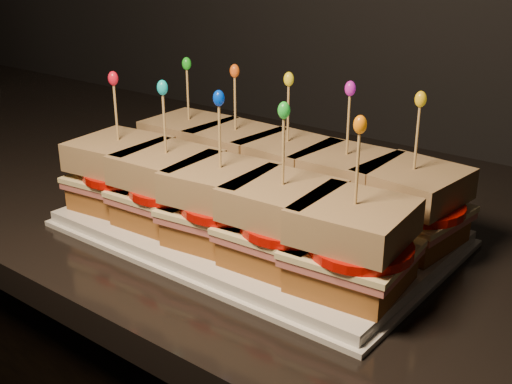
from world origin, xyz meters
The scene contains 73 objects.
granite_slab centered at (-0.02, 1.67, 0.87)m, with size 2.62×0.68×0.04m, color black.
platter centered at (0.25, 1.56, 0.89)m, with size 0.43×0.27×0.02m, color white.
platter_rim centered at (0.25, 1.56, 0.89)m, with size 0.44×0.28×0.01m, color white.
sandwich_0_bread_bot centered at (0.09, 1.62, 0.92)m, with size 0.10×0.10×0.03m, color brown.
sandwich_0_ham centered at (0.09, 1.62, 0.93)m, with size 0.11×0.10×0.01m, color #C55F56.
sandwich_0_cheese centered at (0.09, 1.62, 0.94)m, with size 0.11×0.10×0.01m, color #F3E4A3.
sandwich_0_tomato centered at (0.10, 1.61, 0.95)m, with size 0.10×0.10×0.01m, color #C70C03.
sandwich_0_bread_top centered at (0.09, 1.62, 0.97)m, with size 0.10×0.10×0.03m, color #623512.
sandwich_0_pick centered at (0.09, 1.62, 1.02)m, with size 0.00×0.00×0.09m, color tan.
sandwich_0_frill centered at (0.09, 1.62, 1.06)m, with size 0.01×0.01×0.02m, color green.
sandwich_1_bread_bot centered at (0.17, 1.62, 0.92)m, with size 0.10×0.10×0.03m, color brown.
sandwich_1_ham centered at (0.17, 1.62, 0.93)m, with size 0.11×0.10×0.01m, color #C55F56.
sandwich_1_cheese centered at (0.17, 1.62, 0.94)m, with size 0.11×0.10×0.01m, color #F3E4A3.
sandwich_1_tomato centered at (0.18, 1.61, 0.95)m, with size 0.10×0.10×0.01m, color #C70C03.
sandwich_1_bread_top centered at (0.17, 1.62, 0.97)m, with size 0.10×0.10×0.03m, color #623512.
sandwich_1_pick centered at (0.17, 1.62, 1.02)m, with size 0.00×0.00×0.09m, color tan.
sandwich_1_frill centered at (0.17, 1.62, 1.06)m, with size 0.01×0.01×0.02m, color #E65715.
sandwich_2_bread_bot centered at (0.25, 1.62, 0.92)m, with size 0.10×0.10×0.03m, color brown.
sandwich_2_ham centered at (0.25, 1.62, 0.93)m, with size 0.11×0.10×0.01m, color #C55F56.
sandwich_2_cheese centered at (0.25, 1.62, 0.94)m, with size 0.11×0.10×0.01m, color #F3E4A3.
sandwich_2_tomato centered at (0.26, 1.61, 0.95)m, with size 0.10×0.10×0.01m, color #C70C03.
sandwich_2_bread_top centered at (0.25, 1.62, 0.97)m, with size 0.10×0.10×0.03m, color #623512.
sandwich_2_pick centered at (0.25, 1.62, 1.02)m, with size 0.00×0.00×0.09m, color tan.
sandwich_2_frill centered at (0.25, 1.62, 1.06)m, with size 0.01×0.01×0.02m, color yellow.
sandwich_3_bread_bot centered at (0.33, 1.62, 0.92)m, with size 0.10×0.10×0.03m, color brown.
sandwich_3_ham centered at (0.33, 1.62, 0.93)m, with size 0.11×0.10×0.01m, color #C55F56.
sandwich_3_cheese centered at (0.33, 1.62, 0.94)m, with size 0.11×0.10×0.01m, color #F3E4A3.
sandwich_3_tomato centered at (0.34, 1.61, 0.95)m, with size 0.10×0.10×0.01m, color #C70C03.
sandwich_3_bread_top centered at (0.33, 1.62, 0.97)m, with size 0.10×0.10×0.03m, color #623512.
sandwich_3_pick centered at (0.33, 1.62, 1.02)m, with size 0.00×0.00×0.09m, color tan.
sandwich_3_frill centered at (0.33, 1.62, 1.06)m, with size 0.01×0.01×0.02m, color #C81BBA.
sandwich_4_bread_bot centered at (0.41, 1.62, 0.92)m, with size 0.10×0.10×0.03m, color brown.
sandwich_4_ham centered at (0.41, 1.62, 0.93)m, with size 0.11×0.10×0.01m, color #C55F56.
sandwich_4_cheese centered at (0.41, 1.62, 0.94)m, with size 0.11×0.10×0.01m, color #F3E4A3.
sandwich_4_tomato centered at (0.43, 1.61, 0.95)m, with size 0.10×0.10×0.01m, color #C70C03.
sandwich_4_bread_top centered at (0.41, 1.62, 0.97)m, with size 0.10×0.10×0.03m, color #623512.
sandwich_4_pick centered at (0.41, 1.62, 1.02)m, with size 0.00×0.00×0.09m, color tan.
sandwich_4_frill centered at (0.41, 1.62, 1.06)m, with size 0.01×0.01×0.02m, color yellow.
sandwich_5_bread_bot centered at (0.09, 1.50, 0.92)m, with size 0.10×0.10×0.03m, color brown.
sandwich_5_ham centered at (0.09, 1.50, 0.93)m, with size 0.11×0.10×0.01m, color #C55F56.
sandwich_5_cheese centered at (0.09, 1.50, 0.94)m, with size 0.11×0.10×0.01m, color #F3E4A3.
sandwich_5_tomato centered at (0.10, 1.49, 0.95)m, with size 0.10×0.10×0.01m, color #C70C03.
sandwich_5_bread_top centered at (0.09, 1.50, 0.97)m, with size 0.10×0.10×0.03m, color #623512.
sandwich_5_pick centered at (0.09, 1.50, 1.02)m, with size 0.00×0.00×0.09m, color tan.
sandwich_5_frill centered at (0.09, 1.50, 1.06)m, with size 0.01×0.01×0.02m, color red.
sandwich_6_bread_bot centered at (0.17, 1.50, 0.92)m, with size 0.10×0.10×0.03m, color brown.
sandwich_6_ham centered at (0.17, 1.50, 0.93)m, with size 0.11×0.10×0.01m, color #C55F56.
sandwich_6_cheese centered at (0.17, 1.50, 0.94)m, with size 0.11×0.10×0.01m, color #F3E4A3.
sandwich_6_tomato centered at (0.18, 1.49, 0.95)m, with size 0.10×0.10×0.01m, color #C70C03.
sandwich_6_bread_top centered at (0.17, 1.50, 0.97)m, with size 0.10×0.10×0.03m, color #623512.
sandwich_6_pick centered at (0.17, 1.50, 1.02)m, with size 0.00×0.00×0.09m, color tan.
sandwich_6_frill centered at (0.17, 1.50, 1.06)m, with size 0.01×0.01×0.02m, color #11C0C5.
sandwich_7_bread_bot centered at (0.25, 1.50, 0.92)m, with size 0.10×0.10×0.03m, color brown.
sandwich_7_ham centered at (0.25, 1.50, 0.93)m, with size 0.11×0.10×0.01m, color #C55F56.
sandwich_7_cheese centered at (0.25, 1.50, 0.94)m, with size 0.11×0.10×0.01m, color #F3E4A3.
sandwich_7_tomato centered at (0.26, 1.49, 0.95)m, with size 0.10×0.10×0.01m, color #C70C03.
sandwich_7_bread_top centered at (0.25, 1.50, 0.97)m, with size 0.10×0.10×0.03m, color #623512.
sandwich_7_pick centered at (0.25, 1.50, 1.02)m, with size 0.00×0.00×0.09m, color tan.
sandwich_7_frill centered at (0.25, 1.50, 1.06)m, with size 0.01×0.01×0.02m, color #0236E3.
sandwich_8_bread_bot centered at (0.33, 1.50, 0.92)m, with size 0.10×0.10×0.03m, color brown.
sandwich_8_ham centered at (0.33, 1.50, 0.93)m, with size 0.11×0.10×0.01m, color #C55F56.
sandwich_8_cheese centered at (0.33, 1.50, 0.94)m, with size 0.11×0.10×0.01m, color #F3E4A3.
sandwich_8_tomato centered at (0.34, 1.49, 0.95)m, with size 0.10×0.10×0.01m, color #C70C03.
sandwich_8_bread_top centered at (0.33, 1.50, 0.97)m, with size 0.10×0.10×0.03m, color #623512.
sandwich_8_pick centered at (0.33, 1.50, 1.02)m, with size 0.00×0.00×0.09m, color tan.
sandwich_8_frill centered at (0.33, 1.50, 1.06)m, with size 0.01×0.01×0.02m, color green.
sandwich_9_bread_bot centered at (0.41, 1.50, 0.92)m, with size 0.10×0.10×0.03m, color brown.
sandwich_9_ham centered at (0.41, 1.50, 0.93)m, with size 0.11×0.10×0.01m, color #C55F56.
sandwich_9_cheese centered at (0.41, 1.50, 0.94)m, with size 0.11×0.10×0.01m, color #F3E4A3.
sandwich_9_tomato centered at (0.43, 1.49, 0.95)m, with size 0.10×0.10×0.01m, color #C70C03.
sandwich_9_bread_top centered at (0.41, 1.50, 0.97)m, with size 0.10×0.10×0.03m, color #623512.
sandwich_9_pick centered at (0.41, 1.50, 1.02)m, with size 0.00×0.00×0.09m, color tan.
sandwich_9_frill centered at (0.41, 1.50, 1.06)m, with size 0.01×0.01×0.02m, color orange.
Camera 1 is at (0.68, 1.02, 1.21)m, focal length 45.00 mm.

